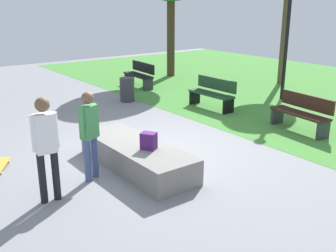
% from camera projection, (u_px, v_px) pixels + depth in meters
% --- Properties ---
extents(ground_plane, '(28.00, 28.00, 0.00)m').
position_uv_depth(ground_plane, '(146.00, 150.00, 8.79)').
color(ground_plane, gray).
extents(concrete_ledge, '(2.85, 0.99, 0.49)m').
position_uv_depth(concrete_ledge, '(136.00, 155.00, 7.84)').
color(concrete_ledge, gray).
rests_on(concrete_ledge, ground_plane).
extents(backpack_on_ledge, '(0.34, 0.31, 0.32)m').
position_uv_depth(backpack_on_ledge, '(149.00, 141.00, 7.46)').
color(backpack_on_ledge, '#4C1E66').
rests_on(backpack_on_ledge, concrete_ledge).
extents(skater_performing_trick, '(0.32, 0.39, 1.64)m').
position_uv_depth(skater_performing_trick, '(89.00, 130.00, 7.12)').
color(skater_performing_trick, '#3F5184').
rests_on(skater_performing_trick, ground_plane).
extents(skater_watching, '(0.23, 0.43, 1.75)m').
position_uv_depth(skater_watching, '(46.00, 142.00, 6.28)').
color(skater_watching, black).
rests_on(skater_watching, ground_plane).
extents(skateboard_by_ledge, '(0.79, 0.58, 0.08)m').
position_uv_depth(skateboard_by_ledge, '(1.00, 165.00, 7.83)').
color(skateboard_by_ledge, gold).
rests_on(skateboard_by_ledge, ground_plane).
extents(park_bench_near_lamppost, '(1.61, 0.49, 0.91)m').
position_uv_depth(park_bench_near_lamppost, '(213.00, 93.00, 12.12)').
color(park_bench_near_lamppost, '#1E4223').
rests_on(park_bench_near_lamppost, ground_plane).
extents(park_bench_far_right, '(1.64, 0.64, 0.91)m').
position_uv_depth(park_bench_far_right, '(302.00, 112.00, 10.00)').
color(park_bench_far_right, '#331E14').
rests_on(park_bench_far_right, ground_plane).
extents(park_bench_near_path, '(1.63, 0.59, 0.91)m').
position_uv_depth(park_bench_near_path, '(140.00, 74.00, 15.16)').
color(park_bench_near_path, black).
rests_on(park_bench_near_path, ground_plane).
extents(lamp_post, '(0.28, 0.28, 4.02)m').
position_uv_depth(lamp_post, '(288.00, 23.00, 12.65)').
color(lamp_post, black).
rests_on(lamp_post, ground_plane).
extents(trash_bin, '(0.47, 0.47, 0.78)m').
position_uv_depth(trash_bin, '(127.00, 90.00, 12.98)').
color(trash_bin, '#333338').
rests_on(trash_bin, ground_plane).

